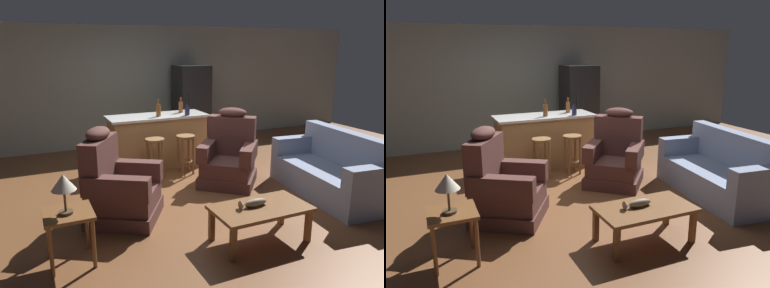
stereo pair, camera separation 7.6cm
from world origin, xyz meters
TOP-DOWN VIEW (x-y plane):
  - ground_plane at (0.00, 0.00)m, footprint 12.00×12.00m
  - back_wall at (0.00, 3.12)m, footprint 12.00×0.05m
  - coffee_table at (0.10, -1.79)m, footprint 1.10×0.60m
  - fish_figurine at (0.02, -1.76)m, footprint 0.34×0.10m
  - couch at (1.89, -1.06)m, footprint 1.04×1.98m
  - recliner_near_lamp at (-1.21, -0.55)m, footprint 1.16×1.16m
  - recliner_near_island at (0.74, 0.01)m, footprint 1.18×1.18m
  - end_table at (-1.91, -1.36)m, footprint 0.48×0.48m
  - table_lamp at (-1.93, -1.40)m, footprint 0.24×0.24m
  - kitchen_island at (0.00, 1.35)m, footprint 1.80×0.70m
  - bar_stool_left at (-0.27, 0.72)m, footprint 0.32×0.32m
  - bar_stool_right at (0.29, 0.72)m, footprint 0.32×0.32m
  - refrigerator at (1.22, 2.55)m, footprint 0.70×0.69m
  - bottle_tall_green at (0.50, 1.44)m, footprint 0.08×0.08m
  - bottle_short_amber at (0.49, 1.12)m, footprint 0.09×0.09m
  - bottle_wine_dark at (-0.02, 1.23)m, footprint 0.08×0.08m

SIDE VIEW (x-z plane):
  - ground_plane at x=0.00m, z-range 0.00..0.00m
  - couch at x=1.89m, z-range -0.13..0.81m
  - coffee_table at x=0.10m, z-range 0.15..0.57m
  - recliner_near_lamp at x=-1.21m, z-range -0.18..1.02m
  - recliner_near_island at x=0.74m, z-range -0.18..1.02m
  - end_table at x=-1.91m, z-range 0.18..0.74m
  - fish_figurine at x=0.02m, z-range 0.41..0.51m
  - bar_stool_left at x=-0.27m, z-range 0.13..0.81m
  - bar_stool_right at x=0.29m, z-range 0.13..0.81m
  - kitchen_island at x=0.00m, z-range 0.00..0.95m
  - table_lamp at x=-1.93m, z-range 0.66..1.07m
  - refrigerator at x=1.22m, z-range 0.00..1.76m
  - bottle_short_amber at x=0.49m, z-range 0.93..1.13m
  - bottle_tall_green at x=0.50m, z-range 0.92..1.20m
  - bottle_wine_dark at x=-0.02m, z-range 0.91..1.22m
  - back_wall at x=0.00m, z-range 0.00..2.60m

